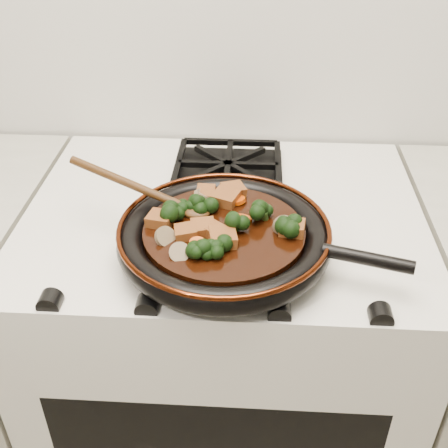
{
  "coord_description": "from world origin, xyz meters",
  "views": [
    {
      "loc": [
        0.05,
        0.79,
        1.49
      ],
      "look_at": [
        0.01,
        1.54,
        0.97
      ],
      "focal_mm": 45.0,
      "sensor_mm": 36.0,
      "label": 1
    }
  ],
  "objects": [
    {
      "name": "carrot_coin_1",
      "position": [
        -0.03,
        1.49,
        0.96
      ],
      "size": [
        0.03,
        0.03,
        0.02
      ],
      "primitive_type": "cylinder",
      "rotation": [
        0.29,
        0.15,
        0.0
      ],
      "color": "#C84005",
      "rests_on": "braising_sauce"
    },
    {
      "name": "tofu_cube_5",
      "position": [
        -0.01,
        1.53,
        0.97
      ],
      "size": [
        0.05,
        0.05,
        0.02
      ],
      "primitive_type": "cube",
      "rotation": [
        0.01,
        0.12,
        2.32
      ],
      "color": "brown",
      "rests_on": "braising_sauce"
    },
    {
      "name": "broccoli_floret_3",
      "position": [
        -0.03,
        1.47,
        0.97
      ],
      "size": [
        0.07,
        0.07,
        0.07
      ],
      "primitive_type": null,
      "rotation": [
        0.15,
        -0.22,
        1.66
      ],
      "color": "black",
      "rests_on": "braising_sauce"
    },
    {
      "name": "carrot_coin_3",
      "position": [
        0.04,
        1.57,
        0.96
      ],
      "size": [
        0.03,
        0.03,
        0.02
      ],
      "primitive_type": "cylinder",
      "rotation": [
        -0.3,
        0.24,
        0.0
      ],
      "color": "#C84005",
      "rests_on": "braising_sauce"
    },
    {
      "name": "broccoli_floret_5",
      "position": [
        0.12,
        1.54,
        0.97
      ],
      "size": [
        0.08,
        0.09,
        0.07
      ],
      "primitive_type": null,
      "rotation": [
        -0.18,
        0.12,
        0.59
      ],
      "color": "black",
      "rests_on": "braising_sauce"
    },
    {
      "name": "broccoli_floret_4",
      "position": [
        0.03,
        1.54,
        0.97
      ],
      "size": [
        0.09,
        0.08,
        0.07
      ],
      "primitive_type": null,
      "rotation": [
        -0.05,
        -0.24,
        0.43
      ],
      "color": "black",
      "rests_on": "braising_sauce"
    },
    {
      "name": "broccoli_floret_1",
      "position": [
        -0.05,
        1.59,
        0.97
      ],
      "size": [
        0.07,
        0.08,
        0.06
      ],
      "primitive_type": null,
      "rotation": [
        0.08,
        0.23,
        2.07
      ],
      "color": "black",
      "rests_on": "braising_sauce"
    },
    {
      "name": "broccoli_floret_7",
      "position": [
        -0.03,
        1.59,
        0.97
      ],
      "size": [
        0.08,
        0.09,
        0.07
      ],
      "primitive_type": null,
      "rotation": [
        0.2,
        -0.24,
        1.09
      ],
      "color": "black",
      "rests_on": "braising_sauce"
    },
    {
      "name": "tofu_cube_3",
      "position": [
        -0.05,
        1.52,
        0.97
      ],
      "size": [
        0.04,
        0.04,
        0.02
      ],
      "primitive_type": "cube",
      "rotation": [
        -0.1,
        0.01,
        1.78
      ],
      "color": "brown",
      "rests_on": "braising_sauce"
    },
    {
      "name": "broccoli_floret_0",
      "position": [
        0.0,
        1.48,
        0.97
      ],
      "size": [
        0.08,
        0.08,
        0.06
      ],
      "primitive_type": null,
      "rotation": [
        0.16,
        0.12,
        1.2
      ],
      "color": "black",
      "rests_on": "braising_sauce"
    },
    {
      "name": "braising_sauce",
      "position": [
        0.01,
        1.54,
        0.95
      ],
      "size": [
        0.27,
        0.27,
        0.02
      ],
      "primitive_type": "cylinder",
      "color": "black",
      "rests_on": "skillet"
    },
    {
      "name": "stove",
      "position": [
        0.0,
        1.69,
        0.45
      ],
      "size": [
        0.76,
        0.6,
        0.9
      ],
      "primitive_type": "cube",
      "color": "white",
      "rests_on": "ground"
    },
    {
      "name": "wooden_spoon",
      "position": [
        -0.11,
        1.61,
        0.98
      ],
      "size": [
        0.15,
        0.07,
        0.24
      ],
      "rotation": [
        0.0,
        0.0,
        2.85
      ],
      "color": "#3F240D",
      "rests_on": "braising_sauce"
    },
    {
      "name": "carrot_coin_0",
      "position": [
        0.03,
        1.63,
        0.96
      ],
      "size": [
        0.03,
        0.03,
        0.02
      ],
      "primitive_type": "cylinder",
      "rotation": [
        -0.1,
        -0.22,
        0.0
      ],
      "color": "#C84005",
      "rests_on": "braising_sauce"
    },
    {
      "name": "mushroom_slice_0",
      "position": [
        -0.03,
        1.63,
        0.97
      ],
      "size": [
        0.05,
        0.05,
        0.02
      ],
      "primitive_type": "cylinder",
      "rotation": [
        0.47,
        0.0,
        2.3
      ],
      "color": "#796345",
      "rests_on": "braising_sauce"
    },
    {
      "name": "tofu_cube_2",
      "position": [
        0.12,
        1.54,
        0.97
      ],
      "size": [
        0.05,
        0.04,
        0.02
      ],
      "primitive_type": "cube",
      "rotation": [
        -0.0,
        0.05,
        3.0
      ],
      "color": "brown",
      "rests_on": "braising_sauce"
    },
    {
      "name": "tofu_cube_8",
      "position": [
        -0.03,
        1.64,
        0.97
      ],
      "size": [
        0.03,
        0.04,
        0.03
      ],
      "primitive_type": "cube",
      "rotation": [
        0.03,
        -0.11,
        1.58
      ],
      "color": "brown",
      "rests_on": "braising_sauce"
    },
    {
      "name": "burner_grate_back",
      "position": [
        0.0,
        1.83,
        0.91
      ],
      "size": [
        0.23,
        0.23,
        0.03
      ],
      "primitive_type": null,
      "color": "black",
      "rests_on": "stove"
    },
    {
      "name": "mushroom_slice_3",
      "position": [
        0.11,
        1.55,
        0.97
      ],
      "size": [
        0.05,
        0.05,
        0.03
      ],
      "primitive_type": "cylinder",
      "rotation": [
        0.75,
        0.0,
        0.42
      ],
      "color": "#796345",
      "rests_on": "braising_sauce"
    },
    {
      "name": "burner_grate_front",
      "position": [
        0.0,
        1.55,
        0.91
      ],
      "size": [
        0.23,
        0.23,
        0.03
      ],
      "primitive_type": null,
      "color": "black",
      "rests_on": "stove"
    },
    {
      "name": "tofu_cube_4",
      "position": [
        -0.1,
        1.55,
        0.97
      ],
      "size": [
        0.05,
        0.05,
        0.02
      ],
      "primitive_type": "cube",
      "rotation": [
        -0.04,
        0.03,
        1.34
      ],
      "color": "brown",
      "rests_on": "braising_sauce"
    },
    {
      "name": "tofu_cube_7",
      "position": [
        -0.03,
        1.53,
        0.97
      ],
      "size": [
        0.04,
        0.04,
        0.02
      ],
      "primitive_type": "cube",
      "rotation": [
        -0.03,
        -0.05,
        1.76
      ],
      "color": "brown",
      "rests_on": "braising_sauce"
    },
    {
      "name": "tofu_cube_6",
      "position": [
        0.01,
        1.62,
        0.97
      ],
      "size": [
        0.05,
        0.06,
        0.03
      ],
      "primitive_type": "cube",
      "rotation": [
        0.03,
        -0.03,
        1.21
      ],
      "color": "brown",
      "rests_on": "braising_sauce"
    },
    {
      "name": "tofu_cube_0",
      "position": [
        0.01,
        1.51,
        0.97
      ],
      "size": [
        0.05,
        0.05,
        0.03
      ],
      "primitive_type": "cube",
      "rotation": [
        -0.04,
        0.07,
        0.18
      ],
      "color": "brown",
      "rests_on": "braising_sauce"
    },
    {
      "name": "mushroom_slice_2",
      "position": [
        -0.08,
        1.51,
        0.97
      ],
      "size": [
        0.04,
        0.05,
        0.03
      ],
      "primitive_type": "cylinder",
      "rotation": [
        0.83,
        0.0,
        0.93
      ],
      "color": "#796345",
      "rests_on": "braising_sauce"
    },
    {
      "name": "tofu_cube_1",
      "position": [
        0.02,
        1.65,
        0.97
      ],
      "size": [
        0.05,
        0.05,
        0.03
      ],
      "primitive_type": "cube",
      "rotation": [
        0.05,
        0.07,
        0.45
      ],
      "color": "brown",
      "rests_on": "braising_sauce"
    },
    {
      "name": "skillet",
      "position": [
        0.01,
        1.54,
        0.94
      ],
      "size": [
        0.47,
        0.36,
        0.05
      ],
      "rotation": [
        0.0,
        0.0,
        -0.27
      ],
      "color": "black",
      "rests_on": "burner_grate_front"
    },
    {
      "name": "broccoli_floret_2",
      "position": [
        -0.08,
        1.56,
        0.97
      ],
      "size": [
        0.09,
        0.09,
        0.06
      ],
      "primitive_type": null,
      "rotation": [
        -0.15,
        -0.02,
        2.13
      ],
      "color": "black",
      "rests_on": "braising_sauce"
    },
    {
      "name": "mushroom_slice_4",
      "position": [
        -0.04,
        1.63,
        0.97
      ],
      "size": [
        0.03,
        0.03,
        0.03
      ],
      "primitive_type": "cylinder",
      "rotation": [
        0.98,
        0.0,
        1.45
      ],
      "color": "#796345",
      "rests_on": "braising_sauce"
    },
    {
      "name": "broccoli_floret_6",
      "position": [
        0.08,
        1.58,
        0.97
      ],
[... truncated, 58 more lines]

